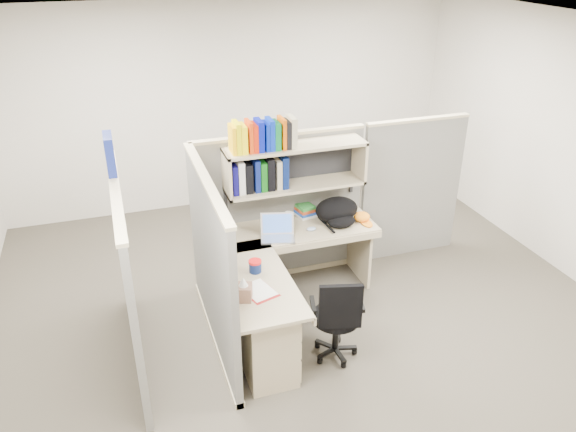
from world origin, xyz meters
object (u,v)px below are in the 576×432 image
object	(u,v)px
desk	(276,309)
laptop	(278,228)
snack_canister	(255,266)
task_chair	(336,330)
backpack	(339,212)

from	to	relation	value
desk	laptop	distance (m)	0.84
desk	snack_canister	bearing A→B (deg)	123.79
desk	task_chair	size ratio (longest dim) A/B	2.02
laptop	backpack	distance (m)	0.69
laptop	task_chair	distance (m)	1.14
snack_canister	desk	bearing A→B (deg)	-56.21
task_chair	snack_canister	bearing A→B (deg)	140.64
laptop	backpack	bearing A→B (deg)	24.24
laptop	snack_canister	world-z (taller)	laptop
desk	backpack	bearing A→B (deg)	41.44
snack_canister	task_chair	world-z (taller)	task_chair
desk	task_chair	xyz separation A→B (m)	(0.45, -0.29, -0.13)
laptop	snack_canister	size ratio (longest dim) A/B	2.83
desk	snack_canister	world-z (taller)	snack_canister
snack_canister	task_chair	bearing A→B (deg)	-39.36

